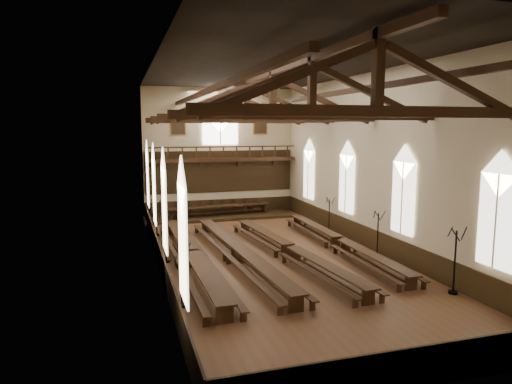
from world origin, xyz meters
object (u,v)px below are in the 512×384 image
refectory_row_b (239,251)px  candelabrum_left_mid (166,246)px  candelabrum_left_near (182,287)px  candelabrum_right_mid (377,242)px  refectory_row_c (290,249)px  candelabrum_right_far (329,221)px  candelabrum_right_near (454,274)px  candelabrum_left_far (157,224)px  high_table (219,207)px  refectory_row_d (340,241)px  refectory_row_a (191,254)px  dais (219,217)px

refectory_row_b → candelabrum_left_mid: (-3.63, 0.95, 0.26)m
candelabrum_left_near → candelabrum_right_mid: (11.10, 4.11, -0.02)m
candelabrum_left_mid → candelabrum_right_mid: (11.10, -2.08, -0.08)m
refectory_row_c → candelabrum_left_near: (-6.36, -4.90, 0.23)m
refectory_row_b → candelabrum_right_far: bearing=33.0°
candelabrum_right_near → candelabrum_right_mid: bearing=90.0°
candelabrum_left_mid → candelabrum_right_far: bearing=19.4°
candelabrum_right_far → refectory_row_c: bearing=-132.3°
candelabrum_left_far → candelabrum_right_mid: size_ratio=0.97×
high_table → candelabrum_left_mid: candelabrum_left_mid is taller
refectory_row_b → candelabrum_right_mid: candelabrum_right_mid is taller
refectory_row_d → candelabrum_right_near: 7.70m
candelabrum_left_far → refectory_row_d: bearing=-34.2°
candelabrum_left_near → candelabrum_right_far: 15.01m
refectory_row_a → candelabrum_left_near: (-1.14, -5.15, 0.17)m
dais → candelabrum_left_near: candelabrum_left_near is taller
dais → candelabrum_left_mid: 11.88m
refectory_row_c → candelabrum_right_near: (4.74, -6.74, 0.32)m
candelabrum_left_mid → candelabrum_left_near: bearing=-90.0°
refectory_row_c → refectory_row_d: 3.46m
refectory_row_c → candelabrum_left_far: (-6.36, 7.44, 0.19)m
candelabrum_left_far → refectory_row_c: bearing=-49.5°
refectory_row_d → refectory_row_b: bearing=-175.4°
candelabrum_right_far → candelabrum_left_mid: bearing=-160.6°
refectory_row_a → candelabrum_left_far: (-1.14, 7.19, 0.13)m
candelabrum_right_mid → candelabrum_right_far: 5.99m
dais → candelabrum_right_near: 19.70m
refectory_row_d → candelabrum_left_mid: (-9.72, 0.46, 0.31)m
candelabrum_left_far → candelabrum_right_mid: 13.82m
candelabrum_left_far → dais: bearing=41.9°
refectory_row_d → candelabrum_right_near: bearing=-79.7°
refectory_row_b → candelabrum_right_near: size_ratio=5.22×
candelabrum_left_mid → candelabrum_left_far: 6.15m
candelabrum_left_mid → candelabrum_left_far: size_ratio=1.14×
high_table → candelabrum_left_near: size_ratio=3.20×
candelabrum_left_near → candelabrum_right_far: size_ratio=1.09×
refectory_row_b → candelabrum_left_mid: candelabrum_left_mid is taller
refectory_row_d → candelabrum_left_mid: candelabrum_left_mid is taller
refectory_row_d → candelabrum_left_far: 11.76m
refectory_row_d → candelabrum_left_far: candelabrum_left_far is taller
candelabrum_left_far → candelabrum_right_near: candelabrum_right_near is taller
refectory_row_d → candelabrum_right_mid: (1.38, -1.62, 0.23)m
candelabrum_left_mid → refectory_row_b: bearing=-14.6°
refectory_row_a → refectory_row_d: size_ratio=1.06×
dais → high_table: 0.74m
refectory_row_a → candelabrum_right_far: bearing=26.4°
refectory_row_c → candelabrum_left_far: bearing=130.5°
refectory_row_b → high_table: size_ratio=1.83×
candelabrum_left_near → candelabrum_right_mid: bearing=20.3°
refectory_row_c → high_table: bearing=96.1°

